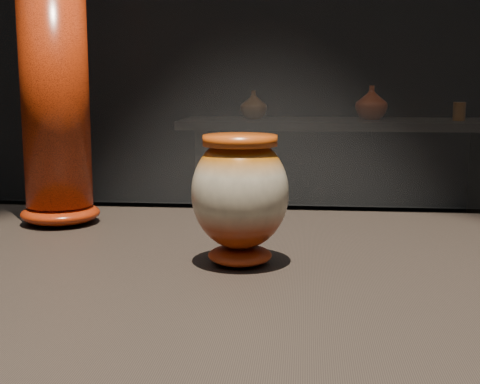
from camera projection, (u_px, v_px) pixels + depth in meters
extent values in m
cube|color=black|center=(289.00, 25.00, 5.69)|extent=(8.00, 3.20, 0.04)
cube|color=black|center=(184.00, 283.00, 0.90)|extent=(2.00, 0.80, 0.05)
ellipsoid|color=maroon|center=(240.00, 255.00, 0.91)|extent=(0.09, 0.09, 0.02)
ellipsoid|color=beige|center=(240.00, 193.00, 0.89)|extent=(0.14, 0.14, 0.15)
cylinder|color=#BB6211|center=(240.00, 140.00, 0.88)|extent=(0.11, 0.11, 0.01)
ellipsoid|color=red|center=(61.00, 213.00, 1.16)|extent=(0.14, 0.14, 0.04)
cylinder|color=red|center=(55.00, 94.00, 1.12)|extent=(0.12, 0.12, 0.38)
cube|color=black|center=(345.00, 124.00, 4.08)|extent=(2.00, 0.60, 0.05)
cube|color=black|center=(208.00, 194.00, 4.24)|extent=(0.08, 0.50, 0.85)
imported|color=#9C4716|center=(254.00, 105.00, 4.12)|extent=(0.23, 0.23, 0.17)
imported|color=maroon|center=(371.00, 103.00, 4.07)|extent=(0.28, 0.28, 0.20)
cylinder|color=#9C4716|center=(459.00, 111.00, 3.95)|extent=(0.07, 0.07, 0.11)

